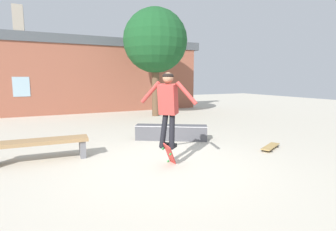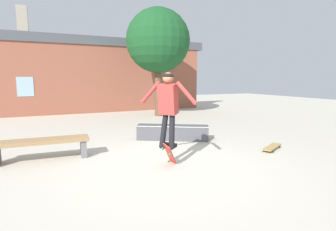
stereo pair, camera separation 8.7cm
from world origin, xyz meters
The scene contains 8 objects.
ground_plane centered at (0.00, 0.00, 0.00)m, with size 40.00×40.00×0.00m, color beige.
building_backdrop centered at (-0.03, 9.28, 2.04)m, with size 13.10×0.52×5.02m.
tree_right centered at (2.74, 6.78, 3.48)m, with size 2.95×2.95×4.98m.
park_bench centered at (-2.25, 1.43, 0.35)m, with size 1.98×0.54×0.47m.
skate_ledge centered at (1.17, 1.99, 0.22)m, with size 1.97×1.41×0.43m.
skater centered at (0.06, -0.09, 1.29)m, with size 0.84×0.97×1.50m.
skateboard_flipping centered at (0.14, -0.05, 0.19)m, with size 0.48×0.59×0.68m.
skateboard_resting centered at (2.97, -0.02, 0.07)m, with size 0.88×0.58×0.08m.
Camera 1 is at (-2.17, -4.68, 1.77)m, focal length 28.00 mm.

